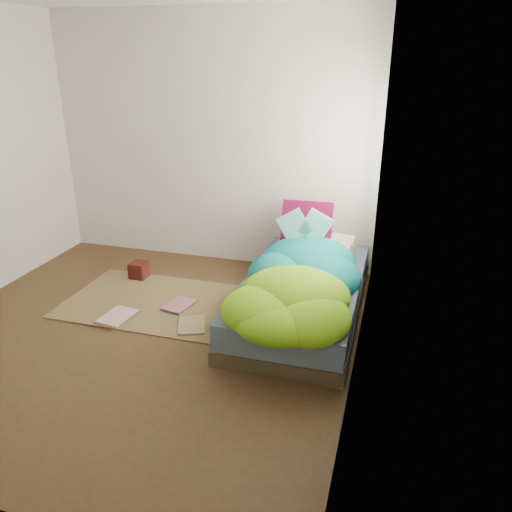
{
  "coord_description": "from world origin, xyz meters",
  "views": [
    {
      "loc": [
        1.93,
        -3.18,
        2.16
      ],
      "look_at": [
        0.79,
        0.75,
        0.5
      ],
      "focal_mm": 35.0,
      "sensor_mm": 36.0,
      "label": 1
    }
  ],
  "objects_px": {
    "open_book": "(305,216)",
    "floor_book_b": "(170,303)",
    "pillow_magenta": "(307,226)",
    "bed": "(302,297)",
    "wooden_box": "(139,270)",
    "floor_book_a": "(106,314)"
  },
  "relations": [
    {
      "from": "open_book",
      "to": "floor_book_b",
      "type": "bearing_deg",
      "value": -169.11
    },
    {
      "from": "floor_book_b",
      "to": "open_book",
      "type": "bearing_deg",
      "value": 37.06
    },
    {
      "from": "bed",
      "to": "open_book",
      "type": "bearing_deg",
      "value": 100.09
    },
    {
      "from": "wooden_box",
      "to": "bed",
      "type": "bearing_deg",
      "value": -8.99
    },
    {
      "from": "bed",
      "to": "open_book",
      "type": "xyz_separation_m",
      "value": [
        -0.06,
        0.36,
        0.64
      ]
    },
    {
      "from": "pillow_magenta",
      "to": "wooden_box",
      "type": "relative_size",
      "value": 3.0
    },
    {
      "from": "open_book",
      "to": "floor_book_a",
      "type": "relative_size",
      "value": 1.24
    },
    {
      "from": "floor_book_a",
      "to": "floor_book_b",
      "type": "relative_size",
      "value": 1.12
    },
    {
      "from": "wooden_box",
      "to": "pillow_magenta",
      "type": "bearing_deg",
      "value": 14.87
    },
    {
      "from": "bed",
      "to": "floor_book_b",
      "type": "xyz_separation_m",
      "value": [
        -1.2,
        -0.18,
        -0.14
      ]
    },
    {
      "from": "bed",
      "to": "open_book",
      "type": "height_order",
      "value": "open_book"
    },
    {
      "from": "pillow_magenta",
      "to": "wooden_box",
      "type": "bearing_deg",
      "value": -167.43
    },
    {
      "from": "open_book",
      "to": "wooden_box",
      "type": "xyz_separation_m",
      "value": [
        -1.7,
        -0.08,
        -0.71
      ]
    },
    {
      "from": "open_book",
      "to": "wooden_box",
      "type": "relative_size",
      "value": 2.5
    },
    {
      "from": "bed",
      "to": "floor_book_a",
      "type": "bearing_deg",
      "value": -161.94
    },
    {
      "from": "wooden_box",
      "to": "floor_book_a",
      "type": "relative_size",
      "value": 0.5
    },
    {
      "from": "pillow_magenta",
      "to": "floor_book_b",
      "type": "height_order",
      "value": "pillow_magenta"
    },
    {
      "from": "open_book",
      "to": "floor_book_a",
      "type": "bearing_deg",
      "value": -165.02
    },
    {
      "from": "floor_book_b",
      "to": "pillow_magenta",
      "type": "bearing_deg",
      "value": 51.16
    },
    {
      "from": "bed",
      "to": "floor_book_a",
      "type": "relative_size",
      "value": 6.12
    },
    {
      "from": "pillow_magenta",
      "to": "open_book",
      "type": "bearing_deg",
      "value": -85.14
    },
    {
      "from": "wooden_box",
      "to": "floor_book_b",
      "type": "distance_m",
      "value": 0.73
    }
  ]
}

